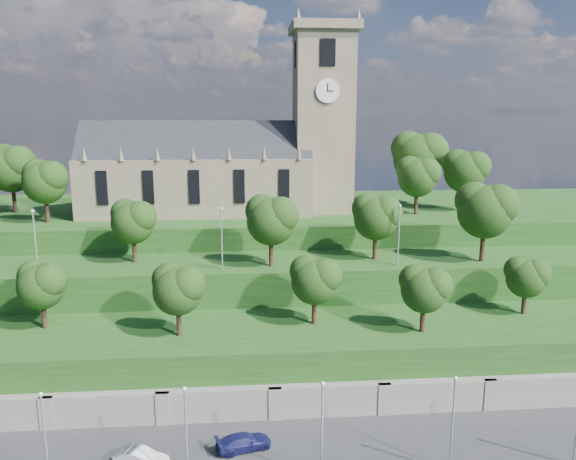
{
  "coord_description": "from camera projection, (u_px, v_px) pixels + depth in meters",
  "views": [
    {
      "loc": [
        2.41,
        -34.93,
        29.3
      ],
      "look_at": [
        7.7,
        30.0,
        15.52
      ],
      "focal_mm": 35.0,
      "sensor_mm": 36.0,
      "label": 1
    }
  ],
  "objects": [
    {
      "name": "retaining_wall",
      "position": [
        220.0,
        412.0,
        51.09
      ],
      "size": [
        160.0,
        2.1,
        5.0
      ],
      "color": "slate",
      "rests_on": "ground"
    },
    {
      "name": "embankment_lower",
      "position": [
        222.0,
        367.0,
        56.66
      ],
      "size": [
        160.0,
        12.0,
        8.0
      ],
      "primitive_type": "cube",
      "color": "#1A4115",
      "rests_on": "ground"
    },
    {
      "name": "embankment_upper",
      "position": [
        224.0,
        311.0,
        66.97
      ],
      "size": [
        160.0,
        10.0,
        12.0
      ],
      "primitive_type": "cube",
      "color": "#1A4115",
      "rests_on": "ground"
    },
    {
      "name": "hilltop",
      "position": [
        228.0,
        255.0,
        87.14
      ],
      "size": [
        160.0,
        32.0,
        15.0
      ],
      "primitive_type": "cube",
      "color": "#1A4115",
      "rests_on": "ground"
    },
    {
      "name": "church",
      "position": [
        231.0,
        160.0,
        80.18
      ],
      "size": [
        38.6,
        12.35,
        27.6
      ],
      "color": "#6E614D",
      "rests_on": "hilltop"
    },
    {
      "name": "trees_lower",
      "position": [
        213.0,
        285.0,
        54.72
      ],
      "size": [
        69.44,
        8.68,
        7.13
      ],
      "color": "black",
      "rests_on": "embankment_lower"
    },
    {
      "name": "trees_upper",
      "position": [
        258.0,
        214.0,
        63.86
      ],
      "size": [
        65.08,
        8.63,
        9.36
      ],
      "color": "black",
      "rests_on": "embankment_upper"
    },
    {
      "name": "trees_hilltop",
      "position": [
        253.0,
        167.0,
        80.29
      ],
      "size": [
        76.07,
        16.6,
        11.41
      ],
      "color": "black",
      "rests_on": "hilltop"
    },
    {
      "name": "lamp_posts_promenade",
      "position": [
        186.0,
        429.0,
        40.85
      ],
      "size": [
        60.36,
        0.36,
        8.0
      ],
      "color": "#B2B2B7",
      "rests_on": "promenade"
    },
    {
      "name": "lamp_posts_upper",
      "position": [
        222.0,
        233.0,
        61.95
      ],
      "size": [
        40.36,
        0.36,
        7.08
      ],
      "color": "#B2B2B7",
      "rests_on": "embankment_upper"
    },
    {
      "name": "car_middle",
      "position": [
        141.0,
        458.0,
        43.88
      ],
      "size": [
        4.56,
        2.8,
        1.42
      ],
      "primitive_type": "imported",
      "rotation": [
        0.0,
        0.0,
        1.24
      ],
      "color": "silver",
      "rests_on": "promenade"
    },
    {
      "name": "car_right",
      "position": [
        244.0,
        442.0,
        46.14
      ],
      "size": [
        4.93,
        3.06,
        1.33
      ],
      "primitive_type": "imported",
      "rotation": [
        0.0,
        0.0,
        1.85
      ],
      "color": "#16184F",
      "rests_on": "promenade"
    }
  ]
}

